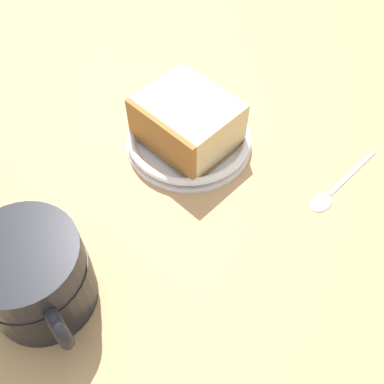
{
  "coord_description": "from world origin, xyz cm",
  "views": [
    {
      "loc": [
        -10.3,
        30.24,
        40.49
      ],
      "look_at": [
        -6.85,
        3.34,
        3.0
      ],
      "focal_mm": 42.47,
      "sensor_mm": 36.0,
      "label": 1
    }
  ],
  "objects": [
    {
      "name": "tea_mug",
      "position": [
        5.36,
        15.1,
        4.45
      ],
      "size": [
        10.17,
        10.88,
        8.9
      ],
      "color": "black",
      "rests_on": "ground_plane"
    },
    {
      "name": "small_plate",
      "position": [
        -5.34,
        -5.87,
        0.9
      ],
      "size": [
        14.85,
        14.85,
        1.82
      ],
      "color": "white",
      "rests_on": "ground_plane"
    },
    {
      "name": "teaspoon",
      "position": [
        -21.83,
        -0.58,
        0.35
      ],
      "size": [
        8.33,
        10.07,
        0.8
      ],
      "color": "silver",
      "rests_on": "ground_plane"
    },
    {
      "name": "cake_slice",
      "position": [
        -5.17,
        -5.65,
        3.83
      ],
      "size": [
        13.49,
        13.2,
        5.84
      ],
      "color": "#9E662D",
      "rests_on": "small_plate"
    },
    {
      "name": "ground_plane",
      "position": [
        0.0,
        0.0,
        -1.79
      ],
      "size": [
        124.67,
        124.67,
        3.58
      ],
      "primitive_type": "cube",
      "color": "tan"
    }
  ]
}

